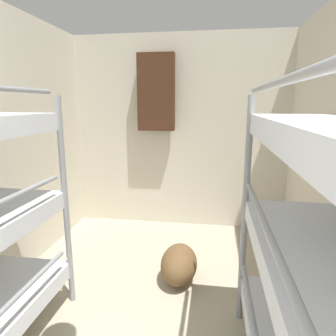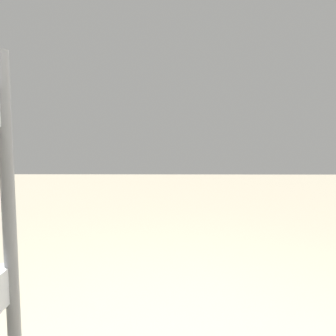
{
  "view_description": "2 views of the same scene",
  "coord_description": "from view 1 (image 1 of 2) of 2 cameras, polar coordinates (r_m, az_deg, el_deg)",
  "views": [
    {
      "loc": [
        0.43,
        0.29,
        1.57
      ],
      "look_at": [
        -0.01,
        3.15,
        0.94
      ],
      "focal_mm": 32.0,
      "sensor_mm": 36.0,
      "label": 1
    },
    {
      "loc": [
        0.13,
        1.63,
        1.35
      ],
      "look_at": [
        0.14,
        0.4,
        1.23
      ],
      "focal_mm": 35.0,
      "sensor_mm": 36.0,
      "label": 2
    }
  ],
  "objects": [
    {
      "name": "wall_back",
      "position": [
        3.8,
        2.19,
        6.63
      ],
      "size": [
        2.77,
        0.06,
        2.39
      ],
      "color": "beige",
      "rests_on": "ground_plane"
    },
    {
      "name": "duffel_bag",
      "position": [
        2.81,
        2.1,
        -17.82
      ],
      "size": [
        0.32,
        0.5,
        0.32
      ],
      "color": "brown",
      "rests_on": "ground_plane"
    },
    {
      "name": "hanging_coat",
      "position": [
        3.68,
        -2.27,
        14.16
      ],
      "size": [
        0.44,
        0.12,
        0.9
      ],
      "color": "#472819"
    }
  ]
}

